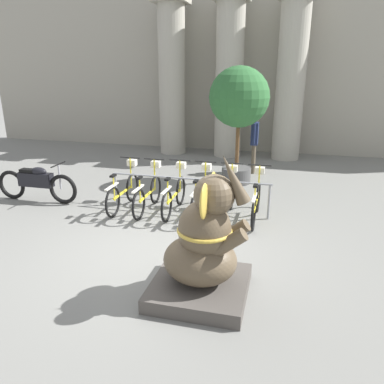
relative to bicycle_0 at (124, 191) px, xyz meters
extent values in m
plane|color=slate|center=(1.38, -1.81, -0.40)|extent=(60.00, 60.00, 0.00)
cube|color=#A39E8E|center=(1.38, 6.79, 2.60)|extent=(20.00, 0.20, 6.00)
cylinder|color=#ADA899|center=(-0.64, 5.79, 2.10)|extent=(0.93, 0.93, 5.00)
cube|color=#ADA899|center=(-0.64, 5.79, 4.68)|extent=(1.16, 1.16, 0.16)
cylinder|color=#ADA899|center=(1.38, 5.79, 2.10)|extent=(0.93, 0.93, 5.00)
cylinder|color=#ADA899|center=(3.39, 5.79, 2.10)|extent=(0.93, 0.93, 5.00)
cylinder|color=gray|center=(-0.25, 0.14, -0.03)|extent=(0.05, 0.05, 0.75)
cylinder|color=gray|center=(3.16, 0.14, -0.03)|extent=(0.05, 0.05, 0.75)
cylinder|color=gray|center=(1.46, 0.14, 0.35)|extent=(3.51, 0.04, 0.04)
torus|color=black|center=(0.00, 0.48, -0.07)|extent=(0.05, 0.66, 0.66)
torus|color=black|center=(0.00, -0.56, -0.07)|extent=(0.05, 0.66, 0.66)
cube|color=yellow|center=(0.00, -0.04, -0.02)|extent=(0.04, 0.93, 0.04)
cube|color=silver|center=(0.00, -0.56, 0.27)|extent=(0.06, 0.55, 0.03)
cylinder|color=yellow|center=(0.00, -0.46, 0.19)|extent=(0.03, 0.03, 0.53)
cube|color=black|center=(0.00, -0.46, 0.47)|extent=(0.08, 0.18, 0.04)
cylinder|color=yellow|center=(0.00, 0.44, 0.29)|extent=(0.03, 0.03, 0.72)
cylinder|color=black|center=(0.00, 0.44, 0.65)|extent=(0.48, 0.03, 0.03)
cube|color=silver|center=(0.00, 0.54, 0.51)|extent=(0.20, 0.16, 0.14)
torus|color=black|center=(0.58, 0.47, -0.07)|extent=(0.05, 0.66, 0.66)
torus|color=black|center=(0.58, -0.56, -0.07)|extent=(0.05, 0.66, 0.66)
cube|color=yellow|center=(0.58, -0.05, -0.02)|extent=(0.04, 0.93, 0.04)
cube|color=silver|center=(0.58, -0.56, 0.27)|extent=(0.06, 0.55, 0.03)
cylinder|color=yellow|center=(0.58, -0.46, 0.19)|extent=(0.03, 0.03, 0.53)
cube|color=black|center=(0.58, -0.46, 0.47)|extent=(0.08, 0.18, 0.04)
cylinder|color=yellow|center=(0.58, 0.43, 0.29)|extent=(0.03, 0.03, 0.72)
cylinder|color=black|center=(0.58, 0.43, 0.65)|extent=(0.48, 0.03, 0.03)
cube|color=silver|center=(0.58, 0.53, 0.51)|extent=(0.20, 0.16, 0.14)
torus|color=black|center=(1.16, 0.52, -0.07)|extent=(0.05, 0.66, 0.66)
torus|color=black|center=(1.16, -0.51, -0.07)|extent=(0.05, 0.66, 0.66)
cube|color=yellow|center=(1.16, 0.00, -0.02)|extent=(0.04, 0.93, 0.04)
cube|color=silver|center=(1.16, -0.51, 0.27)|extent=(0.06, 0.55, 0.03)
cylinder|color=yellow|center=(1.16, -0.41, 0.19)|extent=(0.03, 0.03, 0.53)
cube|color=black|center=(1.16, -0.41, 0.47)|extent=(0.08, 0.18, 0.04)
cylinder|color=yellow|center=(1.16, 0.48, 0.29)|extent=(0.03, 0.03, 0.72)
cylinder|color=black|center=(1.16, 0.48, 0.65)|extent=(0.48, 0.03, 0.03)
cube|color=silver|center=(1.16, 0.58, 0.51)|extent=(0.20, 0.16, 0.14)
torus|color=black|center=(1.75, 0.52, -0.07)|extent=(0.05, 0.66, 0.66)
torus|color=black|center=(1.75, -0.51, -0.07)|extent=(0.05, 0.66, 0.66)
cube|color=yellow|center=(1.75, 0.00, -0.02)|extent=(0.04, 0.93, 0.04)
cube|color=silver|center=(1.75, -0.51, 0.27)|extent=(0.06, 0.55, 0.03)
cylinder|color=yellow|center=(1.75, -0.41, 0.19)|extent=(0.03, 0.03, 0.53)
cube|color=black|center=(1.75, -0.41, 0.47)|extent=(0.08, 0.18, 0.04)
cylinder|color=yellow|center=(1.75, 0.48, 0.29)|extent=(0.03, 0.03, 0.72)
cylinder|color=black|center=(1.75, 0.48, 0.65)|extent=(0.48, 0.03, 0.03)
cube|color=silver|center=(1.75, 0.58, 0.51)|extent=(0.20, 0.16, 0.14)
torus|color=black|center=(2.33, 0.52, -0.07)|extent=(0.05, 0.66, 0.66)
torus|color=black|center=(2.33, -0.51, -0.07)|extent=(0.05, 0.66, 0.66)
cube|color=yellow|center=(2.33, 0.01, -0.02)|extent=(0.04, 0.93, 0.04)
cube|color=silver|center=(2.33, -0.51, 0.27)|extent=(0.06, 0.55, 0.03)
cylinder|color=yellow|center=(2.33, -0.41, 0.19)|extent=(0.03, 0.03, 0.53)
cube|color=black|center=(2.33, -0.41, 0.47)|extent=(0.08, 0.18, 0.04)
cylinder|color=yellow|center=(2.33, 0.48, 0.29)|extent=(0.03, 0.03, 0.72)
cylinder|color=black|center=(2.33, 0.48, 0.65)|extent=(0.48, 0.03, 0.03)
cube|color=silver|center=(2.33, 0.58, 0.51)|extent=(0.20, 0.16, 0.14)
torus|color=black|center=(2.91, 0.51, -0.07)|extent=(0.05, 0.66, 0.66)
torus|color=black|center=(2.91, -0.52, -0.07)|extent=(0.05, 0.66, 0.66)
cube|color=yellow|center=(2.91, 0.00, -0.02)|extent=(0.04, 0.93, 0.04)
cube|color=silver|center=(2.91, -0.52, 0.27)|extent=(0.06, 0.55, 0.03)
cylinder|color=yellow|center=(2.91, -0.42, 0.19)|extent=(0.03, 0.03, 0.53)
cube|color=black|center=(2.91, -0.42, 0.47)|extent=(0.08, 0.18, 0.04)
cylinder|color=yellow|center=(2.91, 0.47, 0.29)|extent=(0.03, 0.03, 0.72)
cylinder|color=black|center=(2.91, 0.47, 0.65)|extent=(0.48, 0.03, 0.03)
cube|color=silver|center=(2.91, 0.57, 0.51)|extent=(0.20, 0.16, 0.14)
cube|color=#4C4742|center=(2.41, -2.85, -0.30)|extent=(1.30, 1.30, 0.20)
ellipsoid|color=brown|center=(2.41, -2.85, 0.13)|extent=(1.01, 0.89, 0.65)
ellipsoid|color=brown|center=(2.47, -2.85, 0.57)|extent=(0.71, 0.65, 0.83)
sphere|color=brown|center=(2.58, -2.85, 1.07)|extent=(0.53, 0.53, 0.53)
ellipsoid|color=gold|center=(2.51, -2.58, 1.07)|extent=(0.08, 0.38, 0.45)
ellipsoid|color=gold|center=(2.51, -3.11, 1.07)|extent=(0.08, 0.38, 0.45)
cone|color=brown|center=(2.82, -2.85, 1.30)|extent=(0.45, 0.19, 0.67)
cylinder|color=brown|center=(2.79, -2.70, 0.48)|extent=(0.53, 0.18, 0.47)
cylinder|color=brown|center=(2.79, -2.99, 0.48)|extent=(0.53, 0.18, 0.47)
torus|color=gold|center=(2.47, -2.85, 0.57)|extent=(0.74, 0.74, 0.05)
torus|color=black|center=(-1.46, -0.09, -0.06)|extent=(0.70, 0.09, 0.70)
torus|color=black|center=(-2.84, -0.09, -0.06)|extent=(0.70, 0.09, 0.70)
cube|color=black|center=(-2.15, -0.09, 0.12)|extent=(0.82, 0.22, 0.32)
ellipsoid|color=black|center=(-2.05, -0.09, 0.32)|extent=(0.40, 0.20, 0.20)
cube|color=black|center=(-2.33, -0.09, 0.32)|extent=(0.36, 0.18, 0.08)
cylinder|color=#99999E|center=(-1.51, -0.09, 0.22)|extent=(0.04, 0.04, 0.56)
cylinder|color=black|center=(-1.51, -0.09, 0.52)|extent=(0.03, 0.55, 0.03)
cylinder|color=brown|center=(2.50, 3.75, 0.02)|extent=(0.11, 0.11, 0.85)
cylinder|color=brown|center=(2.50, 3.58, 0.02)|extent=(0.11, 0.11, 0.85)
cube|color=#1E284C|center=(2.50, 3.67, 0.77)|extent=(0.20, 0.32, 0.64)
sphere|color=tan|center=(2.50, 3.67, 1.22)|extent=(0.23, 0.23, 0.23)
cylinder|color=#1E284C|center=(2.50, 3.87, 0.80)|extent=(0.07, 0.07, 0.58)
cylinder|color=#1E284C|center=(2.50, 3.47, 0.80)|extent=(0.07, 0.07, 0.58)
cylinder|color=#4C4C4C|center=(2.15, 2.57, -0.20)|extent=(0.79, 0.79, 0.41)
cylinder|color=brown|center=(2.15, 2.57, 0.63)|extent=(0.10, 0.10, 1.24)
sphere|color=#2D6633|center=(2.15, 2.57, 1.87)|extent=(1.55, 1.55, 1.55)
camera|label=1|loc=(3.42, -7.24, 2.61)|focal=35.00mm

